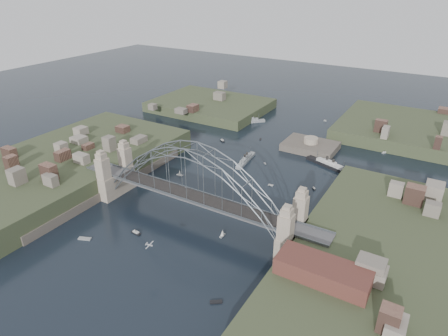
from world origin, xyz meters
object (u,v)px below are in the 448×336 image
naval_cruiser_near (246,160)px  naval_cruiser_far (250,121)px  wharf_shed (323,271)px  ocean_liner (329,165)px  fort_island (310,150)px  bridge (192,184)px

naval_cruiser_near → naval_cruiser_far: bearing=115.7°
naval_cruiser_far → naval_cruiser_near: bearing=-64.3°
naval_cruiser_near → naval_cruiser_far: (-20.19, 41.95, 0.09)m
wharf_shed → ocean_liner: wharf_shed is taller
naval_cruiser_far → wharf_shed: bearing=-55.2°
naval_cruiser_far → fort_island: bearing=-23.9°
bridge → naval_cruiser_far: bearing=106.8°
bridge → naval_cruiser_near: bearing=97.6°
bridge → wharf_shed: bearing=-17.7°
bridge → naval_cruiser_far: 91.47m
wharf_shed → naval_cruiser_far: 123.23m
fort_island → bridge: bearing=-99.7°
bridge → ocean_liner: (24.39, 57.26, -11.52)m
fort_island → wharf_shed: wharf_shed is taller
bridge → wharf_shed: size_ratio=4.20×
bridge → naval_cruiser_far: size_ratio=6.37×
fort_island → naval_cruiser_far: size_ratio=1.67×
fort_island → ocean_liner: (12.39, -12.74, 1.14)m
fort_island → naval_cruiser_near: fort_island is taller
naval_cruiser_far → ocean_liner: size_ratio=0.64×
wharf_shed → naval_cruiser_far: wharf_shed is taller
fort_island → ocean_liner: 17.81m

